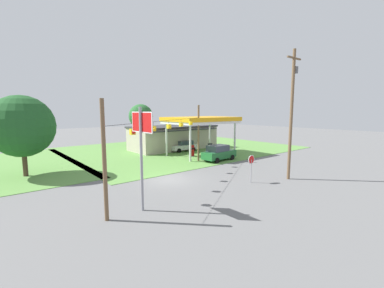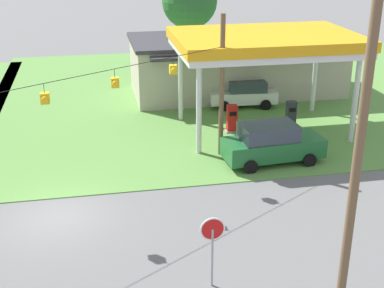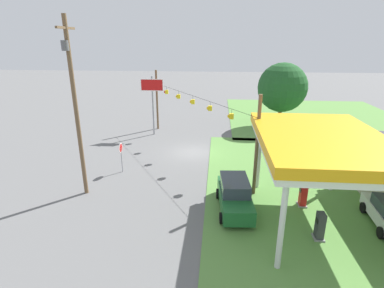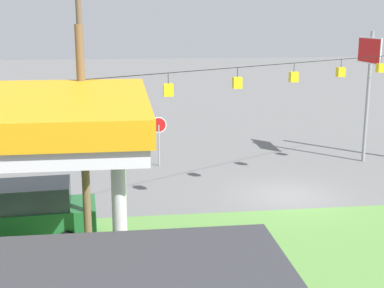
{
  "view_description": "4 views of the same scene",
  "coord_description": "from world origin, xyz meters",
  "px_view_note": "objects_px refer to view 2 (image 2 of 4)",
  "views": [
    {
      "loc": [
        -13.23,
        -19.28,
        6.41
      ],
      "look_at": [
        5.69,
        3.59,
        2.53
      ],
      "focal_mm": 24.0,
      "sensor_mm": 36.0,
      "label": 1
    },
    {
      "loc": [
        1.68,
        -19.36,
        10.73
      ],
      "look_at": [
        5.66,
        0.96,
        2.35
      ],
      "focal_mm": 50.0,
      "sensor_mm": 36.0,
      "label": 2
    },
    {
      "loc": [
        27.21,
        2.3,
        10.33
      ],
      "look_at": [
        4.74,
        0.33,
        2.51
      ],
      "focal_mm": 28.0,
      "sensor_mm": 36.0,
      "label": 3
    },
    {
      "loc": [
        6.71,
        20.56,
        7.24
      ],
      "look_at": [
        4.46,
        2.97,
        3.07
      ],
      "focal_mm": 50.0,
      "sensor_mm": 36.0,
      "label": 4
    }
  ],
  "objects_px": {
    "fuel_pump_near": "(232,119)",
    "stop_sign_roadside": "(212,237)",
    "fuel_pump_far": "(291,115)",
    "utility_pole_main": "(367,97)",
    "gas_station_store": "(237,65)",
    "car_at_pumps_front": "(272,143)",
    "tree_behind_station": "(189,1)",
    "gas_station_canopy": "(265,43)",
    "car_at_pumps_rear": "(244,93)"
  },
  "relations": [
    {
      "from": "car_at_pumps_front",
      "to": "car_at_pumps_rear",
      "type": "relative_size",
      "value": 1.13
    },
    {
      "from": "fuel_pump_far",
      "to": "utility_pole_main",
      "type": "xyz_separation_m",
      "value": [
        -3.97,
        -14.91,
        5.8
      ]
    },
    {
      "from": "car_at_pumps_front",
      "to": "car_at_pumps_rear",
      "type": "xyz_separation_m",
      "value": [
        1.18,
        8.94,
        -0.14
      ]
    },
    {
      "from": "fuel_pump_far",
      "to": "utility_pole_main",
      "type": "bearing_deg",
      "value": -104.9
    },
    {
      "from": "utility_pole_main",
      "to": "fuel_pump_near",
      "type": "bearing_deg",
      "value": 88.16
    },
    {
      "from": "gas_station_canopy",
      "to": "car_at_pumps_rear",
      "type": "bearing_deg",
      "value": 87.04
    },
    {
      "from": "car_at_pumps_front",
      "to": "tree_behind_station",
      "type": "bearing_deg",
      "value": 86.48
    },
    {
      "from": "car_at_pumps_front",
      "to": "utility_pole_main",
      "type": "bearing_deg",
      "value": -101.19
    },
    {
      "from": "gas_station_canopy",
      "to": "utility_pole_main",
      "type": "relative_size",
      "value": 0.83
    },
    {
      "from": "gas_station_canopy",
      "to": "stop_sign_roadside",
      "type": "relative_size",
      "value": 3.92
    },
    {
      "from": "stop_sign_roadside",
      "to": "tree_behind_station",
      "type": "relative_size",
      "value": 0.33
    },
    {
      "from": "gas_station_canopy",
      "to": "car_at_pumps_rear",
      "type": "xyz_separation_m",
      "value": [
        0.23,
        4.46,
        -4.1
      ]
    },
    {
      "from": "stop_sign_roadside",
      "to": "utility_pole_main",
      "type": "xyz_separation_m",
      "value": [
        3.79,
        -1.47,
        4.75
      ]
    },
    {
      "from": "stop_sign_roadside",
      "to": "fuel_pump_near",
      "type": "bearing_deg",
      "value": -107.62
    },
    {
      "from": "fuel_pump_far",
      "to": "utility_pole_main",
      "type": "height_order",
      "value": "utility_pole_main"
    },
    {
      "from": "car_at_pumps_front",
      "to": "stop_sign_roadside",
      "type": "distance_m",
      "value": 10.32
    },
    {
      "from": "gas_station_store",
      "to": "fuel_pump_near",
      "type": "relative_size",
      "value": 8.97
    },
    {
      "from": "stop_sign_roadside",
      "to": "utility_pole_main",
      "type": "height_order",
      "value": "utility_pole_main"
    },
    {
      "from": "fuel_pump_near",
      "to": "car_at_pumps_rear",
      "type": "height_order",
      "value": "car_at_pumps_rear"
    },
    {
      "from": "fuel_pump_near",
      "to": "tree_behind_station",
      "type": "relative_size",
      "value": 0.21
    },
    {
      "from": "gas_station_store",
      "to": "utility_pole_main",
      "type": "height_order",
      "value": "utility_pole_main"
    },
    {
      "from": "car_at_pumps_rear",
      "to": "stop_sign_roadside",
      "type": "relative_size",
      "value": 1.77
    },
    {
      "from": "fuel_pump_near",
      "to": "stop_sign_roadside",
      "type": "distance_m",
      "value": 14.14
    },
    {
      "from": "fuel_pump_far",
      "to": "utility_pole_main",
      "type": "relative_size",
      "value": 0.14
    },
    {
      "from": "fuel_pump_near",
      "to": "car_at_pumps_front",
      "type": "xyz_separation_m",
      "value": [
        0.79,
        -4.48,
        0.26
      ]
    },
    {
      "from": "gas_station_canopy",
      "to": "fuel_pump_near",
      "type": "xyz_separation_m",
      "value": [
        -1.74,
        -0.0,
        -4.23
      ]
    },
    {
      "from": "gas_station_store",
      "to": "fuel_pump_near",
      "type": "bearing_deg",
      "value": -107.1
    },
    {
      "from": "tree_behind_station",
      "to": "stop_sign_roadside",
      "type": "bearing_deg",
      "value": -99.44
    },
    {
      "from": "gas_station_canopy",
      "to": "car_at_pumps_front",
      "type": "height_order",
      "value": "gas_station_canopy"
    },
    {
      "from": "gas_station_canopy",
      "to": "fuel_pump_far",
      "type": "bearing_deg",
      "value": -0.05
    },
    {
      "from": "gas_station_store",
      "to": "utility_pole_main",
      "type": "xyz_separation_m",
      "value": [
        -2.83,
        -22.54,
        4.6
      ]
    },
    {
      "from": "utility_pole_main",
      "to": "tree_behind_station",
      "type": "height_order",
      "value": "utility_pole_main"
    },
    {
      "from": "car_at_pumps_front",
      "to": "car_at_pumps_rear",
      "type": "bearing_deg",
      "value": 78.22
    },
    {
      "from": "car_at_pumps_front",
      "to": "stop_sign_roadside",
      "type": "height_order",
      "value": "stop_sign_roadside"
    },
    {
      "from": "car_at_pumps_rear",
      "to": "utility_pole_main",
      "type": "xyz_separation_m",
      "value": [
        -2.45,
        -19.38,
        5.68
      ]
    },
    {
      "from": "fuel_pump_far",
      "to": "car_at_pumps_front",
      "type": "height_order",
      "value": "car_at_pumps_front"
    },
    {
      "from": "gas_station_store",
      "to": "stop_sign_roadside",
      "type": "bearing_deg",
      "value": -107.43
    },
    {
      "from": "fuel_pump_near",
      "to": "stop_sign_roadside",
      "type": "xyz_separation_m",
      "value": [
        -4.27,
        -13.44,
        1.05
      ]
    },
    {
      "from": "fuel_pump_far",
      "to": "car_at_pumps_rear",
      "type": "bearing_deg",
      "value": 108.71
    },
    {
      "from": "gas_station_canopy",
      "to": "fuel_pump_near",
      "type": "distance_m",
      "value": 4.57
    },
    {
      "from": "stop_sign_roadside",
      "to": "car_at_pumps_front",
      "type": "bearing_deg",
      "value": -119.45
    },
    {
      "from": "gas_station_store",
      "to": "utility_pole_main",
      "type": "distance_m",
      "value": 23.18
    },
    {
      "from": "fuel_pump_near",
      "to": "car_at_pumps_front",
      "type": "height_order",
      "value": "car_at_pumps_front"
    },
    {
      "from": "gas_station_canopy",
      "to": "tree_behind_station",
      "type": "bearing_deg",
      "value": 94.44
    },
    {
      "from": "car_at_pumps_rear",
      "to": "stop_sign_roadside",
      "type": "xyz_separation_m",
      "value": [
        -6.24,
        -17.91,
        0.93
      ]
    },
    {
      "from": "fuel_pump_near",
      "to": "gas_station_canopy",
      "type": "bearing_deg",
      "value": 0.05
    },
    {
      "from": "car_at_pumps_front",
      "to": "car_at_pumps_rear",
      "type": "distance_m",
      "value": 9.02
    },
    {
      "from": "fuel_pump_near",
      "to": "fuel_pump_far",
      "type": "relative_size",
      "value": 1.0
    },
    {
      "from": "gas_station_canopy",
      "to": "gas_station_store",
      "type": "bearing_deg",
      "value": 85.47
    },
    {
      "from": "car_at_pumps_front",
      "to": "fuel_pump_far",
      "type": "bearing_deg",
      "value": 54.7
    }
  ]
}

